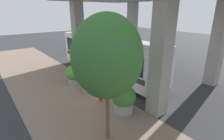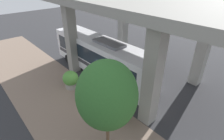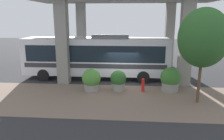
{
  "view_description": "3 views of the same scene",
  "coord_description": "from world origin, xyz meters",
  "px_view_note": "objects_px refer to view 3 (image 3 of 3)",
  "views": [
    {
      "loc": [
        -7.15,
        -10.29,
        5.79
      ],
      "look_at": [
        0.32,
        -0.67,
        1.62
      ],
      "focal_mm": 28.0,
      "sensor_mm": 36.0,
      "label": 1
    },
    {
      "loc": [
        -7.27,
        -9.75,
        9.01
      ],
      "look_at": [
        1.38,
        -0.12,
        1.7
      ],
      "focal_mm": 28.0,
      "sensor_mm": 36.0,
      "label": 2
    },
    {
      "loc": [
        -16.3,
        -0.47,
        5.14
      ],
      "look_at": [
        1.69,
        0.93,
        0.84
      ],
      "focal_mm": 35.0,
      "sensor_mm": 36.0,
      "label": 3
    }
  ],
  "objects_px": {
    "bus": "(96,55)",
    "planter_front": "(170,79)",
    "planter_middle": "(118,80)",
    "planter_back": "(91,80)",
    "fire_hydrant": "(143,85)",
    "street_tree_near": "(203,38)"
  },
  "relations": [
    {
      "from": "fire_hydrant",
      "to": "planter_back",
      "type": "distance_m",
      "value": 3.71
    },
    {
      "from": "fire_hydrant",
      "to": "street_tree_near",
      "type": "height_order",
      "value": "street_tree_near"
    },
    {
      "from": "planter_back",
      "to": "street_tree_near",
      "type": "distance_m",
      "value": 7.85
    },
    {
      "from": "planter_back",
      "to": "planter_front",
      "type": "bearing_deg",
      "value": -85.9
    },
    {
      "from": "bus",
      "to": "planter_front",
      "type": "relative_size",
      "value": 7.06
    },
    {
      "from": "street_tree_near",
      "to": "fire_hydrant",
      "type": "bearing_deg",
      "value": 61.05
    },
    {
      "from": "bus",
      "to": "planter_back",
      "type": "relative_size",
      "value": 7.54
    },
    {
      "from": "bus",
      "to": "planter_front",
      "type": "bearing_deg",
      "value": -118.03
    },
    {
      "from": "bus",
      "to": "fire_hydrant",
      "type": "relative_size",
      "value": 12.2
    },
    {
      "from": "planter_front",
      "to": "street_tree_near",
      "type": "relative_size",
      "value": 0.3
    },
    {
      "from": "fire_hydrant",
      "to": "planter_middle",
      "type": "xyz_separation_m",
      "value": [
        0.18,
        1.77,
        0.25
      ]
    },
    {
      "from": "planter_back",
      "to": "street_tree_near",
      "type": "height_order",
      "value": "street_tree_near"
    },
    {
      "from": "bus",
      "to": "fire_hydrant",
      "type": "bearing_deg",
      "value": -131.7
    },
    {
      "from": "bus",
      "to": "planter_middle",
      "type": "xyz_separation_m",
      "value": [
        -3.24,
        -2.06,
        -1.27
      ]
    },
    {
      "from": "planter_middle",
      "to": "planter_back",
      "type": "relative_size",
      "value": 0.91
    },
    {
      "from": "planter_back",
      "to": "bus",
      "type": "bearing_deg",
      "value": 2.29
    },
    {
      "from": "planter_front",
      "to": "planter_middle",
      "type": "xyz_separation_m",
      "value": [
        -0.16,
        3.73,
        -0.1
      ]
    },
    {
      "from": "planter_back",
      "to": "fire_hydrant",
      "type": "bearing_deg",
      "value": -88.93
    },
    {
      "from": "planter_middle",
      "to": "bus",
      "type": "bearing_deg",
      "value": 32.47
    },
    {
      "from": "street_tree_near",
      "to": "planter_middle",
      "type": "bearing_deg",
      "value": 68.5
    },
    {
      "from": "planter_back",
      "to": "street_tree_near",
      "type": "xyz_separation_m",
      "value": [
        -1.74,
        -6.96,
        3.19
      ]
    },
    {
      "from": "planter_front",
      "to": "planter_back",
      "type": "height_order",
      "value": "planter_front"
    }
  ]
}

